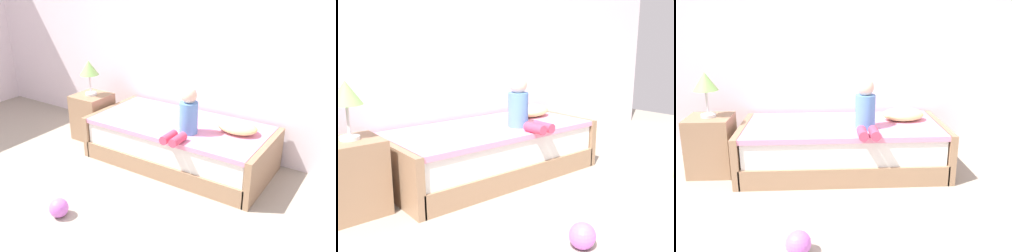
% 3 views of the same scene
% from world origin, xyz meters
% --- Properties ---
extents(wall_rear, '(7.20, 0.10, 2.90)m').
position_xyz_m(wall_rear, '(0.00, 2.60, 1.45)').
color(wall_rear, white).
rests_on(wall_rear, ground).
extents(bed, '(2.11, 1.00, 0.50)m').
position_xyz_m(bed, '(0.19, 2.00, 0.25)').
color(bed, '#997556').
rests_on(bed, ground).
extents(nightstand, '(0.44, 0.44, 0.60)m').
position_xyz_m(nightstand, '(-1.16, 1.98, 0.30)').
color(nightstand, '#997556').
rests_on(nightstand, ground).
extents(table_lamp, '(0.24, 0.24, 0.45)m').
position_xyz_m(table_lamp, '(-1.16, 1.98, 0.94)').
color(table_lamp, silver).
rests_on(table_lamp, nightstand).
extents(child_figure, '(0.20, 0.51, 0.50)m').
position_xyz_m(child_figure, '(0.40, 1.77, 0.70)').
color(child_figure, '#598CD1').
rests_on(child_figure, bed).
extents(pillow, '(0.44, 0.30, 0.13)m').
position_xyz_m(pillow, '(0.84, 2.10, 0.56)').
color(pillow, '#F2E58C').
rests_on(pillow, bed).
extents(toy_ball, '(0.18, 0.18, 0.18)m').
position_xyz_m(toy_ball, '(-0.20, 0.50, 0.09)').
color(toy_ball, '#CC66D8').
rests_on(toy_ball, ground).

